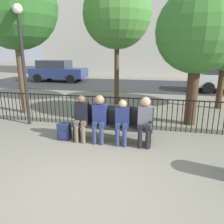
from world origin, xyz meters
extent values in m
plane|color=gray|center=(0.00, 0.00, 0.00)|extent=(80.00, 80.00, 0.00)
cube|color=black|center=(0.00, 2.06, 0.42)|extent=(2.03, 0.45, 0.05)
cube|color=black|center=(0.00, 2.25, 0.69)|extent=(2.03, 0.05, 0.47)
cube|color=black|center=(-0.96, 2.06, 0.20)|extent=(0.06, 0.38, 0.40)
cube|color=black|center=(0.96, 2.06, 0.20)|extent=(0.06, 0.38, 0.40)
cube|color=black|center=(-0.96, 2.06, 0.65)|extent=(0.06, 0.38, 0.04)
cube|color=black|center=(0.96, 2.06, 0.65)|extent=(0.06, 0.38, 0.04)
cylinder|color=brown|center=(-0.88, 1.84, 0.23)|extent=(0.11, 0.11, 0.45)
cylinder|color=brown|center=(-0.70, 1.84, 0.23)|extent=(0.11, 0.11, 0.45)
cube|color=brown|center=(-0.88, 1.94, 0.50)|extent=(0.11, 0.20, 0.12)
cube|color=brown|center=(-0.70, 1.94, 0.50)|extent=(0.11, 0.20, 0.12)
cube|color=black|center=(-0.79, 2.06, 0.72)|extent=(0.34, 0.22, 0.55)
sphere|color=brown|center=(-0.79, 2.04, 1.09)|extent=(0.19, 0.19, 0.19)
cylinder|color=navy|center=(-0.40, 1.84, 0.23)|extent=(0.11, 0.11, 0.45)
cylinder|color=navy|center=(-0.22, 1.84, 0.23)|extent=(0.11, 0.11, 0.45)
cube|color=navy|center=(-0.40, 1.94, 0.50)|extent=(0.11, 0.20, 0.12)
cube|color=navy|center=(-0.22, 1.94, 0.50)|extent=(0.11, 0.20, 0.12)
cube|color=navy|center=(-0.31, 2.06, 0.72)|extent=(0.34, 0.22, 0.53)
sphere|color=#A37556|center=(-0.31, 2.04, 1.10)|extent=(0.23, 0.23, 0.23)
cylinder|color=navy|center=(0.18, 1.84, 0.23)|extent=(0.11, 0.11, 0.45)
cylinder|color=navy|center=(0.36, 1.84, 0.23)|extent=(0.11, 0.11, 0.45)
cube|color=navy|center=(0.18, 1.94, 0.50)|extent=(0.11, 0.20, 0.12)
cube|color=navy|center=(0.36, 1.94, 0.50)|extent=(0.11, 0.20, 0.12)
cube|color=navy|center=(0.27, 2.06, 0.69)|extent=(0.34, 0.22, 0.48)
sphere|color=tan|center=(0.27, 2.04, 1.03)|extent=(0.19, 0.19, 0.19)
cylinder|color=black|center=(0.73, 1.84, 0.23)|extent=(0.11, 0.11, 0.45)
cylinder|color=black|center=(0.91, 1.84, 0.23)|extent=(0.11, 0.11, 0.45)
cube|color=black|center=(0.73, 1.94, 0.50)|extent=(0.11, 0.20, 0.12)
cube|color=black|center=(0.91, 1.94, 0.50)|extent=(0.11, 0.20, 0.12)
cube|color=slate|center=(0.82, 2.06, 0.72)|extent=(0.34, 0.22, 0.54)
sphere|color=tan|center=(0.82, 2.04, 1.11)|extent=(0.23, 0.23, 0.23)
cube|color=navy|center=(-1.28, 1.98, 0.22)|extent=(0.32, 0.23, 0.43)
cube|color=navy|center=(-1.28, 1.85, 0.15)|extent=(0.22, 0.04, 0.20)
cylinder|color=black|center=(-4.08, 3.20, 0.47)|extent=(0.02, 0.02, 0.95)
cylinder|color=black|center=(-3.94, 3.20, 0.47)|extent=(0.02, 0.02, 0.95)
cylinder|color=black|center=(-3.80, 3.20, 0.47)|extent=(0.02, 0.02, 0.95)
cylinder|color=black|center=(-3.66, 3.20, 0.47)|extent=(0.02, 0.02, 0.95)
cylinder|color=black|center=(-3.52, 3.20, 0.47)|extent=(0.02, 0.02, 0.95)
cylinder|color=black|center=(-3.38, 3.20, 0.47)|extent=(0.02, 0.02, 0.95)
cylinder|color=black|center=(-3.24, 3.20, 0.47)|extent=(0.02, 0.02, 0.95)
cylinder|color=black|center=(-3.10, 3.20, 0.47)|extent=(0.02, 0.02, 0.95)
cylinder|color=black|center=(-2.96, 3.20, 0.47)|extent=(0.02, 0.02, 0.95)
cylinder|color=black|center=(-2.82, 3.20, 0.47)|extent=(0.02, 0.02, 0.95)
cylinder|color=black|center=(-2.68, 3.20, 0.47)|extent=(0.02, 0.02, 0.95)
cylinder|color=black|center=(-2.54, 3.20, 0.47)|extent=(0.02, 0.02, 0.95)
cylinder|color=black|center=(-2.40, 3.20, 0.47)|extent=(0.02, 0.02, 0.95)
cylinder|color=black|center=(-2.26, 3.20, 0.47)|extent=(0.02, 0.02, 0.95)
cylinder|color=black|center=(-2.12, 3.20, 0.47)|extent=(0.02, 0.02, 0.95)
cylinder|color=black|center=(-1.98, 3.20, 0.47)|extent=(0.02, 0.02, 0.95)
cylinder|color=black|center=(-1.84, 3.20, 0.47)|extent=(0.02, 0.02, 0.95)
cylinder|color=black|center=(-1.70, 3.20, 0.47)|extent=(0.02, 0.02, 0.95)
cylinder|color=black|center=(-1.56, 3.20, 0.47)|extent=(0.02, 0.02, 0.95)
cylinder|color=black|center=(-1.42, 3.20, 0.47)|extent=(0.02, 0.02, 0.95)
cylinder|color=black|center=(-1.28, 3.20, 0.47)|extent=(0.02, 0.02, 0.95)
cylinder|color=black|center=(-1.14, 3.20, 0.47)|extent=(0.02, 0.02, 0.95)
cylinder|color=black|center=(-1.00, 3.20, 0.47)|extent=(0.02, 0.02, 0.95)
cylinder|color=black|center=(-0.86, 3.20, 0.47)|extent=(0.02, 0.02, 0.95)
cylinder|color=black|center=(-0.72, 3.20, 0.47)|extent=(0.02, 0.02, 0.95)
cylinder|color=black|center=(-0.58, 3.20, 0.47)|extent=(0.02, 0.02, 0.95)
cylinder|color=black|center=(-0.44, 3.20, 0.47)|extent=(0.02, 0.02, 0.95)
cylinder|color=black|center=(-0.30, 3.20, 0.47)|extent=(0.02, 0.02, 0.95)
cylinder|color=black|center=(-0.16, 3.20, 0.47)|extent=(0.02, 0.02, 0.95)
cylinder|color=black|center=(-0.02, 3.20, 0.47)|extent=(0.02, 0.02, 0.95)
cylinder|color=black|center=(0.12, 3.20, 0.47)|extent=(0.02, 0.02, 0.95)
cylinder|color=black|center=(0.26, 3.20, 0.47)|extent=(0.02, 0.02, 0.95)
cylinder|color=black|center=(0.40, 3.20, 0.47)|extent=(0.02, 0.02, 0.95)
cylinder|color=black|center=(0.54, 3.20, 0.47)|extent=(0.02, 0.02, 0.95)
cylinder|color=black|center=(0.68, 3.20, 0.47)|extent=(0.02, 0.02, 0.95)
cylinder|color=black|center=(0.82, 3.20, 0.47)|extent=(0.02, 0.02, 0.95)
cylinder|color=black|center=(0.96, 3.20, 0.47)|extent=(0.02, 0.02, 0.95)
cylinder|color=black|center=(1.10, 3.20, 0.47)|extent=(0.02, 0.02, 0.95)
cylinder|color=black|center=(1.24, 3.20, 0.47)|extent=(0.02, 0.02, 0.95)
cylinder|color=black|center=(1.38, 3.20, 0.47)|extent=(0.02, 0.02, 0.95)
cylinder|color=black|center=(1.52, 3.20, 0.47)|extent=(0.02, 0.02, 0.95)
cylinder|color=black|center=(1.66, 3.20, 0.47)|extent=(0.02, 0.02, 0.95)
cylinder|color=black|center=(1.80, 3.20, 0.47)|extent=(0.02, 0.02, 0.95)
cylinder|color=black|center=(1.94, 3.20, 0.47)|extent=(0.02, 0.02, 0.95)
cylinder|color=black|center=(2.08, 3.20, 0.47)|extent=(0.02, 0.02, 0.95)
cylinder|color=black|center=(2.22, 3.20, 0.47)|extent=(0.02, 0.02, 0.95)
cylinder|color=black|center=(2.36, 3.20, 0.47)|extent=(0.02, 0.02, 0.95)
cylinder|color=black|center=(2.50, 3.20, 0.47)|extent=(0.02, 0.02, 0.95)
cylinder|color=black|center=(2.64, 3.20, 0.47)|extent=(0.02, 0.02, 0.95)
cylinder|color=black|center=(2.78, 3.20, 0.47)|extent=(0.02, 0.02, 0.95)
cylinder|color=black|center=(2.92, 3.20, 0.47)|extent=(0.02, 0.02, 0.95)
cube|color=black|center=(0.00, 3.20, 0.93)|extent=(9.00, 0.03, 0.03)
cylinder|color=#422D1E|center=(3.52, 6.36, 1.10)|extent=(0.24, 0.24, 2.19)
cylinder|color=#422D1E|center=(2.12, 4.00, 1.08)|extent=(0.35, 0.35, 2.15)
sphere|color=#38752D|center=(2.12, 4.00, 2.83)|extent=(2.45, 2.45, 2.45)
cylinder|color=#4C3823|center=(-0.70, 6.27, 1.48)|extent=(0.20, 0.20, 2.95)
sphere|color=#478438|center=(-0.70, 6.27, 3.71)|extent=(2.77, 2.77, 2.77)
cylinder|color=brown|center=(-3.85, 4.16, 1.47)|extent=(0.26, 0.26, 2.95)
sphere|color=#2D6628|center=(-3.85, 4.16, 3.76)|extent=(2.94, 2.94, 2.94)
cylinder|color=black|center=(-2.91, 2.92, 1.66)|extent=(0.10, 0.10, 3.33)
sphere|color=silver|center=(-2.91, 2.92, 3.41)|extent=(0.28, 0.28, 0.28)
cube|color=#2B2B2D|center=(0.00, 12.00, 0.00)|extent=(24.00, 6.00, 0.01)
cylinder|color=black|center=(3.76, 9.63, 0.32)|extent=(0.64, 0.20, 0.64)
cylinder|color=black|center=(3.76, 11.37, 0.32)|extent=(0.64, 0.20, 0.64)
cube|color=navy|center=(-6.48, 12.67, 0.67)|extent=(4.20, 1.70, 0.70)
cube|color=#2D333D|center=(-6.80, 12.67, 1.32)|extent=(2.31, 1.56, 0.60)
cylinder|color=black|center=(-5.18, 11.80, 0.32)|extent=(0.64, 0.20, 0.64)
cylinder|color=black|center=(-5.18, 13.54, 0.32)|extent=(0.64, 0.20, 0.64)
cylinder|color=black|center=(-7.78, 11.80, 0.32)|extent=(0.64, 0.20, 0.64)
cylinder|color=black|center=(-7.78, 13.54, 0.32)|extent=(0.64, 0.20, 0.64)
camera|label=1|loc=(1.10, -3.05, 2.25)|focal=35.00mm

